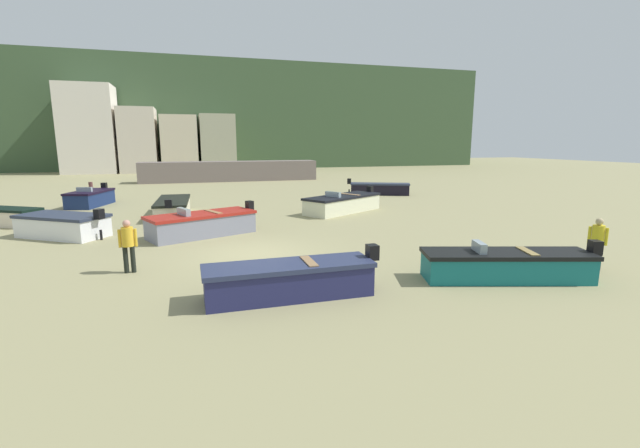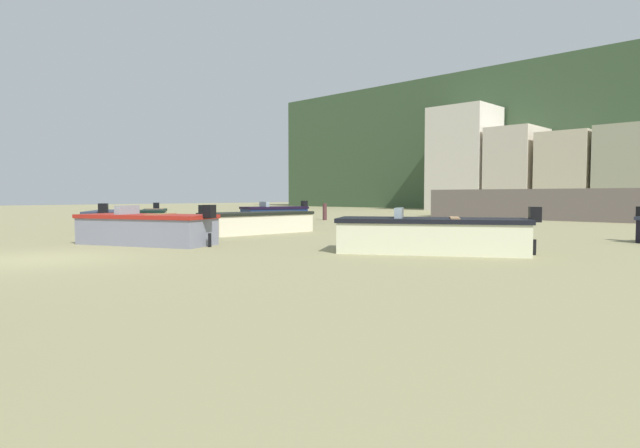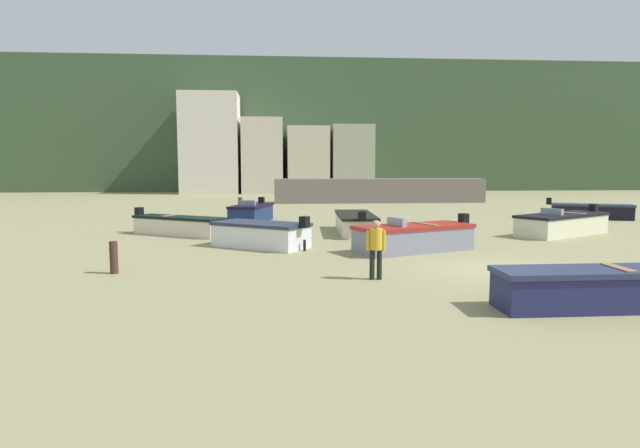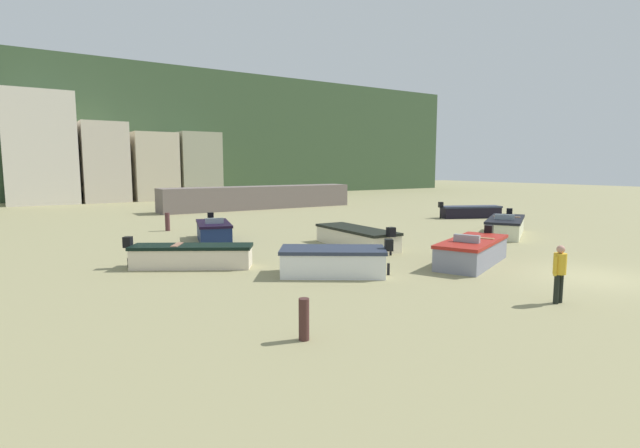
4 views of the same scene
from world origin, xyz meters
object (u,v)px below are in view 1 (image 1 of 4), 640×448
(beach_walker_distant, at_px, (597,240))
(boat_navy_6, at_px, (91,198))
(boat_navy_1, at_px, (290,280))
(boat_cream_3, at_px, (173,208))
(boat_cream_0, at_px, (343,204))
(boat_teal_2, at_px, (507,265))
(boat_black_8, at_px, (380,189))
(beach_walker_foreground, at_px, (128,242))
(boat_grey_7, at_px, (202,224))
(mooring_post_near_water, at_px, (91,189))
(boat_white_5, at_px, (63,226))

(beach_walker_distant, bearing_deg, boat_navy_6, -175.87)
(boat_navy_1, height_order, boat_cream_3, boat_navy_1)
(boat_cream_0, bearing_deg, beach_walker_distant, 164.34)
(boat_navy_1, distance_m, boat_teal_2, 6.25)
(boat_navy_6, relative_size, boat_black_8, 0.86)
(boat_cream_0, bearing_deg, beach_walker_foreground, 100.17)
(boat_teal_2, distance_m, boat_cream_3, 17.14)
(boat_cream_3, xyz_separation_m, boat_grey_7, (1.32, -5.62, 0.05))
(boat_navy_1, xyz_separation_m, boat_cream_3, (-3.21, 13.86, -0.01))
(boat_teal_2, height_order, boat_navy_6, boat_navy_6)
(boat_cream_3, distance_m, beach_walker_foreground, 10.47)
(beach_walker_foreground, bearing_deg, boat_navy_6, -76.38)
(mooring_post_near_water, bearing_deg, boat_cream_3, -60.23)
(boat_white_5, bearing_deg, beach_walker_distant, -86.45)
(boat_navy_6, relative_size, mooring_post_near_water, 3.68)
(boat_grey_7, xyz_separation_m, beach_walker_distant, (11.44, -8.66, 0.46))
(boat_grey_7, bearing_deg, boat_cream_0, -84.99)
(boat_cream_0, relative_size, boat_teal_2, 1.04)
(boat_cream_3, height_order, beach_walker_foreground, beach_walker_foreground)
(boat_cream_0, height_order, boat_cream_3, boat_cream_0)
(boat_white_5, xyz_separation_m, mooring_post_near_water, (-1.71, 14.55, 0.05))
(boat_cream_0, relative_size, boat_cream_3, 1.00)
(boat_black_8, height_order, beach_walker_distant, beach_walker_distant)
(boat_cream_0, bearing_deg, boat_black_8, -69.82)
(boat_navy_1, height_order, beach_walker_distant, beach_walker_distant)
(boat_cream_0, bearing_deg, boat_navy_1, 123.03)
(boat_white_5, bearing_deg, boat_teal_2, -92.25)
(boat_grey_7, height_order, boat_black_8, boat_grey_7)
(boat_navy_1, relative_size, boat_black_8, 1.00)
(beach_walker_foreground, xyz_separation_m, beach_walker_distant, (13.71, -3.86, 0.00))
(boat_white_5, bearing_deg, boat_navy_1, -108.21)
(boat_black_8, bearing_deg, boat_navy_6, -65.49)
(boat_navy_1, xyz_separation_m, boat_black_8, (11.35, 19.27, -0.01))
(boat_black_8, distance_m, beach_walker_distant, 19.77)
(boat_white_5, height_order, mooring_post_near_water, boat_white_5)
(boat_cream_0, height_order, boat_grey_7, boat_grey_7)
(boat_navy_6, height_order, mooring_post_near_water, boat_navy_6)
(boat_navy_6, distance_m, mooring_post_near_water, 5.14)
(boat_black_8, xyz_separation_m, mooring_post_near_water, (-20.48, 4.95, 0.09))
(boat_navy_1, bearing_deg, boat_black_8, -30.61)
(boat_cream_0, distance_m, beach_walker_distant, 13.33)
(boat_cream_3, bearing_deg, boat_grey_7, -74.32)
(boat_white_5, distance_m, mooring_post_near_water, 14.65)
(beach_walker_distant, bearing_deg, boat_grey_7, -165.20)
(boat_cream_0, xyz_separation_m, boat_navy_1, (-5.92, -12.40, -0.03))
(mooring_post_near_water, bearing_deg, beach_walker_distant, -52.82)
(boat_black_8, bearing_deg, boat_navy_1, -6.29)
(beach_walker_foreground, bearing_deg, boat_navy_1, 139.61)
(boat_navy_6, bearing_deg, boat_black_8, -163.86)
(boat_teal_2, height_order, boat_white_5, boat_white_5)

